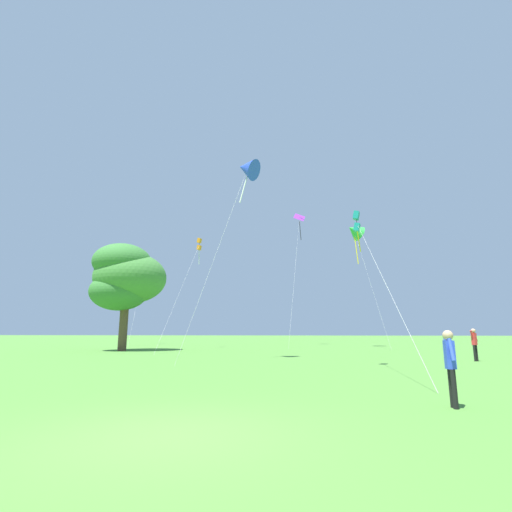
{
  "coord_description": "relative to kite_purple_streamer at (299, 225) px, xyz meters",
  "views": [
    {
      "loc": [
        2.27,
        -5.65,
        1.48
      ],
      "look_at": [
        -3.63,
        29.76,
        8.68
      ],
      "focal_mm": 26.84,
      "sensor_mm": 36.0,
      "label": 1
    }
  ],
  "objects": [
    {
      "name": "kite_blue_delta",
      "position": [
        -1.89,
        -25.84,
        -3.68
      ],
      "size": [
        3.47,
        5.11,
        12.22
      ],
      "color": "blue",
      "rests_on": "ground_plane"
    },
    {
      "name": "kite_yellow_diamond",
      "position": [
        -20.36,
        -1.12,
        -5.72
      ],
      "size": [
        2.87,
        8.18,
        10.44
      ],
      "color": "yellow",
      "rests_on": "ground_plane"
    },
    {
      "name": "kite_purple_streamer",
      "position": [
        0.0,
        0.0,
        0.0
      ],
      "size": [
        1.54,
        11.27,
        16.8
      ],
      "color": "purple",
      "rests_on": "ground_plane"
    },
    {
      "name": "ground_plane",
      "position": [
        -0.0,
        -41.77,
        -15.06
      ],
      "size": [
        400.0,
        400.0,
        0.0
      ],
      "primitive_type": "plane",
      "color": "#4C8433"
    },
    {
      "name": "kite_green_small",
      "position": [
        6.27,
        -5.44,
        -2.57
      ],
      "size": [
        3.47,
        7.0,
        13.62
      ],
      "color": "green",
      "rests_on": "ground_plane"
    },
    {
      "name": "person_with_spool",
      "position": [
        10.3,
        -25.0,
        -14.04
      ],
      "size": [
        0.48,
        0.4,
        1.69
      ],
      "color": "black",
      "rests_on": "ground_plane"
    },
    {
      "name": "person_far_back",
      "position": [
        4.85,
        -38.81,
        -14.13
      ],
      "size": [
        0.21,
        0.49,
        1.53
      ],
      "color": "black",
      "rests_on": "ground_plane"
    },
    {
      "name": "kite_orange_box",
      "position": [
        -9.75,
        -10.8,
        -4.81
      ],
      "size": [
        0.87,
        11.46,
        11.02
      ],
      "color": "orange",
      "rests_on": "ground_plane"
    },
    {
      "name": "tree_right_cluster",
      "position": [
        -14.15,
        -17.11,
        -8.94
      ],
      "size": [
        6.16,
        6.19,
        8.98
      ],
      "color": "brown",
      "rests_on": "ground_plane"
    },
    {
      "name": "kite_teal_box",
      "position": [
        4.1,
        -29.74,
        -8.58
      ],
      "size": [
        1.2,
        7.61,
        7.08
      ],
      "color": "teal",
      "rests_on": "ground_plane"
    }
  ]
}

